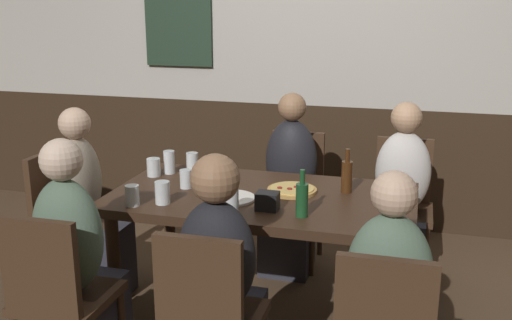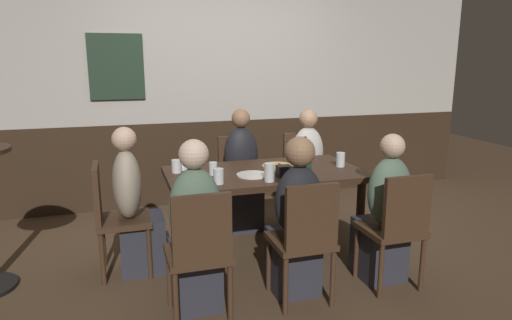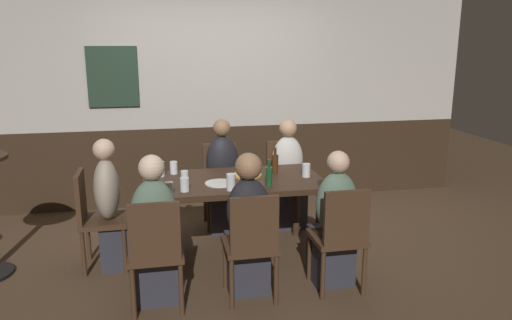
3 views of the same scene
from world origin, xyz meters
TOP-DOWN VIEW (x-y plane):
  - ground_plane at (0.00, 0.00)m, footprint 12.00×12.00m
  - wall_back at (-0.01, 1.65)m, footprint 6.40×0.13m
  - dining_table at (0.00, 0.00)m, footprint 1.62×0.88m
  - chair_right_far at (0.71, 0.86)m, footprint 0.40×0.40m
  - chair_right_near at (0.71, -0.86)m, footprint 0.40×0.40m
  - chair_mid_near at (0.00, -0.86)m, footprint 0.40×0.40m
  - chair_head_west at (-1.22, 0.00)m, footprint 0.40×0.40m
  - chair_mid_far at (0.00, 0.86)m, footprint 0.40×0.40m
  - chair_left_near at (-0.71, -0.86)m, footprint 0.40×0.40m
  - person_right_far at (0.71, 0.69)m, footprint 0.34×0.37m
  - person_right_near at (0.71, -0.69)m, footprint 0.34×0.37m
  - person_mid_near at (0.00, -0.69)m, footprint 0.34×0.37m
  - person_head_west at (-1.06, 0.00)m, footprint 0.37×0.34m
  - person_mid_far at (-0.00, 0.70)m, footprint 0.34×0.37m
  - person_left_near at (-0.71, -0.69)m, footprint 0.34×0.37m
  - pizza at (0.15, 0.09)m, footprint 0.27×0.27m
  - beer_glass_tall at (-0.44, -0.00)m, footprint 0.07×0.07m
  - tumbler_short at (0.67, -0.05)m, footprint 0.08×0.08m
  - highball_clear at (-0.64, 0.24)m, footprint 0.07×0.07m
  - pint_glass_amber at (-0.07, -0.32)m, footprint 0.08×0.08m
  - tumbler_water at (-0.71, 0.16)m, footprint 0.08×0.08m
  - pint_glass_pale at (-0.59, -0.35)m, footprint 0.07×0.07m
  - pint_glass_stout at (-0.45, -0.27)m, footprint 0.08×0.08m
  - beer_glass_half at (-0.52, 0.31)m, footprint 0.07×0.07m
  - beer_bottle_green at (0.27, -0.27)m, footprint 0.06×0.06m
  - beer_bottle_brown at (0.43, 0.16)m, footprint 0.06×0.06m
  - plate_white_large at (-0.14, -0.12)m, footprint 0.26×0.26m
  - condiment_caddy at (0.09, -0.22)m, footprint 0.11×0.09m

SIDE VIEW (x-z plane):
  - ground_plane at x=0.00m, z-range 0.00..0.00m
  - person_right_near at x=0.71m, z-range -0.09..1.04m
  - person_right_far at x=0.71m, z-range -0.09..1.06m
  - person_head_west at x=-1.06m, z-range -0.09..1.07m
  - person_mid_near at x=0.00m, z-range -0.09..1.07m
  - person_left_near at x=-0.71m, z-range -0.09..1.08m
  - person_mid_far at x=0.00m, z-range -0.09..1.08m
  - chair_right_far at x=0.71m, z-range 0.06..0.94m
  - chair_right_near at x=0.71m, z-range 0.06..0.94m
  - chair_mid_near at x=0.00m, z-range 0.06..0.94m
  - chair_head_west at x=-1.22m, z-range 0.06..0.94m
  - chair_mid_far at x=0.00m, z-range 0.06..0.94m
  - chair_left_near at x=-0.71m, z-range 0.06..0.94m
  - dining_table at x=0.00m, z-range 0.29..1.03m
  - plate_white_large at x=-0.14m, z-range 0.74..0.75m
  - pizza at x=0.15m, z-range 0.74..0.77m
  - beer_glass_tall at x=-0.44m, z-range 0.73..0.84m
  - condiment_caddy at x=0.09m, z-range 0.74..0.83m
  - tumbler_water at x=-0.71m, z-range 0.73..0.84m
  - pint_glass_pale at x=-0.59m, z-range 0.73..0.84m
  - pint_glass_stout at x=-0.45m, z-range 0.73..0.85m
  - beer_glass_half at x=-0.52m, z-range 0.73..0.85m
  - tumbler_short at x=0.67m, z-range 0.73..0.86m
  - highball_clear at x=-0.64m, z-range 0.73..0.87m
  - pint_glass_amber at x=-0.07m, z-range 0.73..0.88m
  - beer_bottle_green at x=0.27m, z-range 0.71..0.95m
  - beer_bottle_brown at x=0.43m, z-range 0.71..0.96m
  - wall_back at x=-0.01m, z-range 0.00..2.60m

